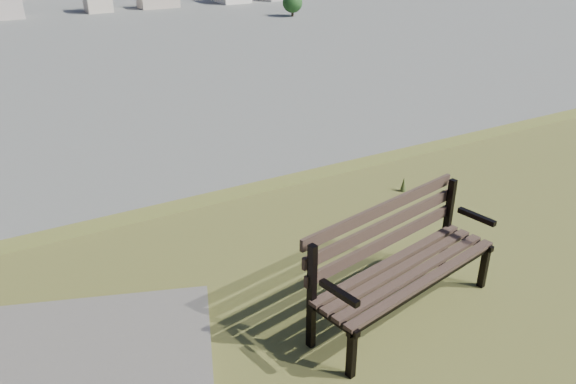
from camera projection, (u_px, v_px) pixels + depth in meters
park_bench at (399, 256)px, 4.58m from camera, size 1.86×0.92×0.94m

